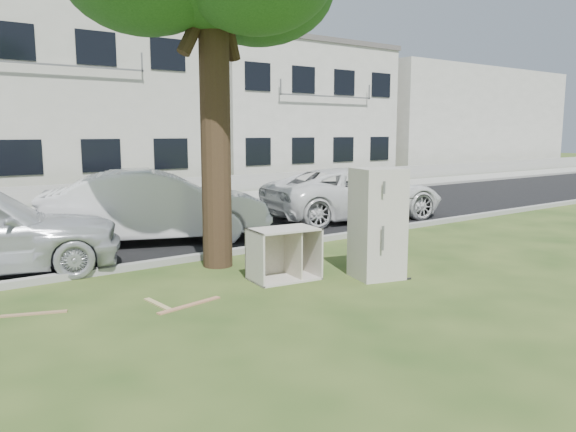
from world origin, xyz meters
TOP-DOWN VIEW (x-y plane):
  - ground at (0.00, 0.00)m, footprint 120.00×120.00m
  - road at (0.00, 6.00)m, footprint 120.00×7.00m
  - kerb_near at (0.00, 2.45)m, footprint 120.00×0.18m
  - kerb_far at (0.00, 9.55)m, footprint 120.00×0.18m
  - sidewalk at (0.00, 11.00)m, footprint 120.00×2.80m
  - low_wall at (0.00, 12.60)m, footprint 120.00×0.15m
  - townhouse_center at (0.00, 17.50)m, footprint 11.22×8.16m
  - townhouse_right at (12.00, 17.50)m, footprint 10.20×8.16m
  - filler_right at (26.00, 18.00)m, footprint 16.00×9.00m
  - fridge at (1.36, -0.53)m, footprint 0.93×0.89m
  - cabinet at (0.02, 0.30)m, footprint 1.20×0.83m
  - plank_a at (-1.92, -0.08)m, footprint 1.07×0.29m
  - plank_b at (-3.80, 0.84)m, footprint 0.82×0.37m
  - plank_c at (-2.27, 0.21)m, footprint 0.14×0.77m
  - car_center at (-0.37, 4.61)m, footprint 5.22×3.30m
  - car_right at (5.54, 4.47)m, footprint 5.56×3.28m

SIDE VIEW (x-z plane):
  - ground at x=0.00m, z-range 0.00..0.00m
  - kerb_near at x=0.00m, z-range -0.06..0.06m
  - kerb_far at x=0.00m, z-range -0.06..0.06m
  - road at x=0.00m, z-range 0.00..0.01m
  - sidewalk at x=0.00m, z-range 0.00..0.01m
  - plank_b at x=-3.80m, z-range 0.00..0.02m
  - plank_c at x=-2.27m, z-range 0.00..0.02m
  - plank_a at x=-1.92m, z-range 0.00..0.02m
  - low_wall at x=0.00m, z-range 0.00..0.70m
  - cabinet at x=0.02m, z-range 0.00..0.87m
  - car_right at x=5.54m, z-range 0.00..1.45m
  - car_center at x=-0.37m, z-range 0.00..1.62m
  - fridge at x=1.36m, z-range 0.00..1.86m
  - filler_right at x=26.00m, z-range 0.00..6.40m
  - townhouse_right at x=12.00m, z-range 0.00..6.84m
  - townhouse_center at x=0.00m, z-range 0.00..7.44m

